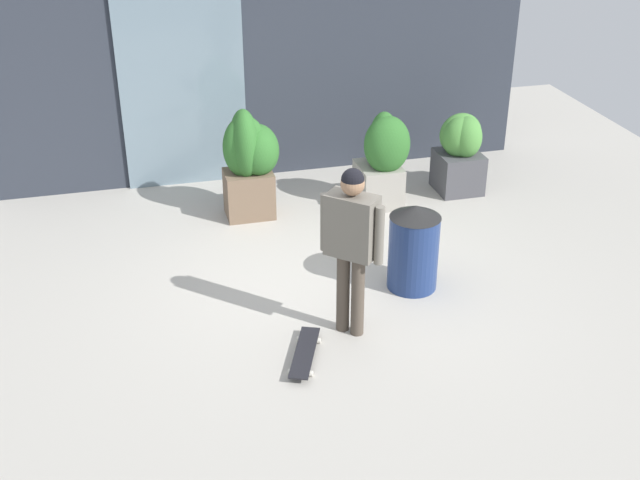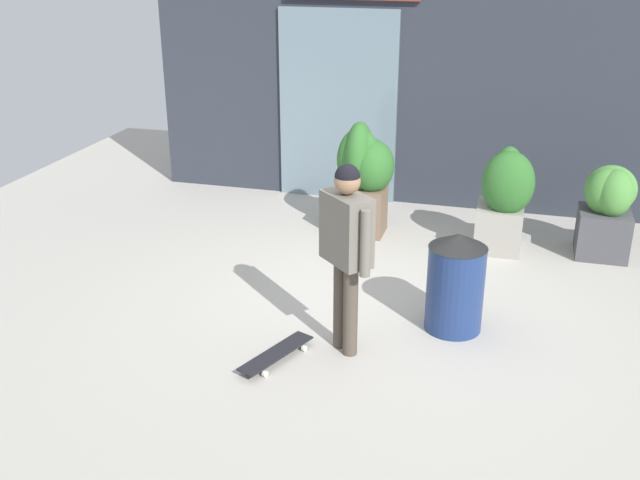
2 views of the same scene
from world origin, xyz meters
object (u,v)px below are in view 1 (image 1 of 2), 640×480
Objects in this scene: planter_box_right at (461,149)px; planter_box_mid at (249,158)px; trash_bin at (414,247)px; skateboard at (305,353)px; skateboarder at (352,235)px; planter_box_left at (383,155)px.

planter_box_mid reaches higher than planter_box_right.
planter_box_right reaches higher than trash_bin.
planter_box_right reaches higher than skateboard.
trash_bin is at bearing -123.52° from planter_box_right.
planter_box_right is 0.76× the size of planter_box_mid.
planter_box_mid is 1.46× the size of trash_bin.
trash_bin is at bearing 146.92° from skateboard.
skateboard is 1.80m from trash_bin.
trash_bin reaches higher than skateboard.
planter_box_left is (1.23, 2.74, -0.39)m from skateboarder.
planter_box_mid reaches higher than planter_box_left.
skateboard is 4.39m from planter_box_right.
planter_box_mid is at bearing -159.12° from skateboard.
trash_bin is at bearing 169.76° from skateboarder.
skateboarder reaches higher than planter_box_mid.
skateboarder reaches higher than planter_box_right.
skateboard is at bearing -91.27° from planter_box_mid.
planter_box_left is 1.71m from planter_box_mid.
planter_box_left reaches higher than trash_bin.
trash_bin is at bearing -99.28° from planter_box_left.
planter_box_mid is at bearing 122.08° from trash_bin.
planter_box_right is (2.92, 3.24, 0.54)m from skateboard.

